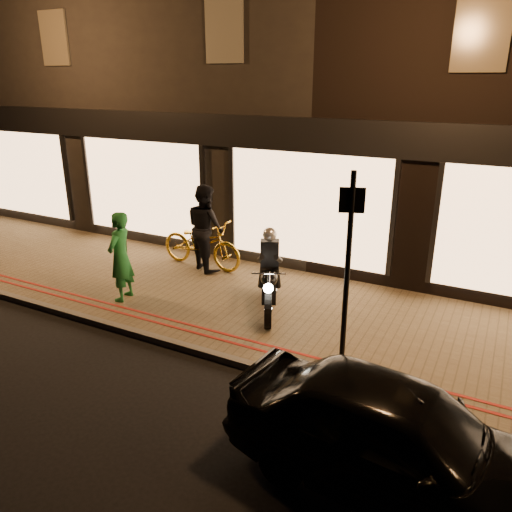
% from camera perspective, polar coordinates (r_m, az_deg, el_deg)
% --- Properties ---
extents(ground, '(90.00, 90.00, 0.00)m').
position_cam_1_polar(ground, '(8.20, -5.15, -11.76)').
color(ground, black).
rests_on(ground, ground).
extents(sidewalk, '(50.00, 4.00, 0.12)m').
position_cam_1_polar(sidewalk, '(9.70, 1.22, -6.00)').
color(sidewalk, brown).
rests_on(sidewalk, ground).
extents(kerb_stone, '(50.00, 0.14, 0.12)m').
position_cam_1_polar(kerb_stone, '(8.20, -4.98, -11.24)').
color(kerb_stone, '#59544C').
rests_on(kerb_stone, ground).
extents(red_kerb_lines, '(50.00, 0.26, 0.01)m').
position_cam_1_polar(red_kerb_lines, '(8.54, -3.17, -9.37)').
color(red_kerb_lines, maroon).
rests_on(red_kerb_lines, sidewalk).
extents(building_row, '(48.00, 10.11, 8.50)m').
position_cam_1_polar(building_row, '(15.32, 13.76, 19.15)').
color(building_row, black).
rests_on(building_row, ground).
extents(motorcycle, '(0.95, 1.81, 1.59)m').
position_cam_1_polar(motorcycle, '(9.26, 1.54, -2.72)').
color(motorcycle, black).
rests_on(motorcycle, sidewalk).
extents(sign_post, '(0.34, 0.15, 3.00)m').
position_cam_1_polar(sign_post, '(7.12, 10.45, -0.96)').
color(sign_post, black).
rests_on(sign_post, sidewalk).
extents(bicycle_gold, '(2.14, 0.83, 1.11)m').
position_cam_1_polar(bicycle_gold, '(11.51, -6.25, 1.42)').
color(bicycle_gold, gold).
rests_on(bicycle_gold, sidewalk).
extents(person_green, '(0.53, 0.71, 1.77)m').
position_cam_1_polar(person_green, '(9.98, -15.24, -0.08)').
color(person_green, '#1D6F2F').
rests_on(person_green, sidewalk).
extents(person_dark, '(1.19, 1.11, 1.96)m').
position_cam_1_polar(person_dark, '(11.25, -5.77, 3.26)').
color(person_dark, black).
rests_on(person_dark, sidewalk).
extents(parked_car, '(3.96, 1.93, 1.30)m').
position_cam_1_polar(parked_car, '(5.86, 15.82, -19.34)').
color(parked_car, black).
rests_on(parked_car, ground).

